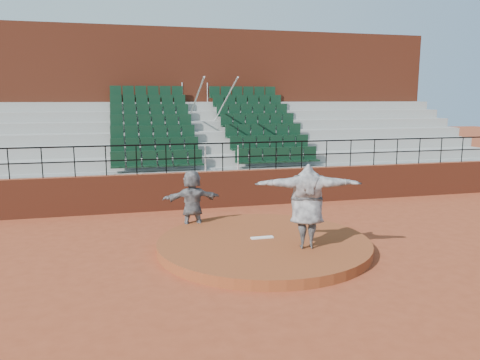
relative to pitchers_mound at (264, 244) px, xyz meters
name	(u,v)px	position (x,y,z in m)	size (l,w,h in m)	color
ground	(264,249)	(0.00, 0.00, -0.12)	(90.00, 90.00, 0.00)	brown
pitchers_mound	(264,244)	(0.00, 0.00, 0.00)	(5.50, 5.50, 0.25)	brown
pitching_rubber	(262,238)	(0.00, 0.15, 0.14)	(0.60, 0.15, 0.03)	white
boundary_wall	(223,189)	(0.00, 5.00, 0.53)	(24.00, 0.30, 1.30)	maroon
wall_railing	(223,151)	(0.00, 5.00, 1.90)	(24.04, 0.05, 1.03)	black
seating_deck	(205,155)	(0.00, 8.65, 1.32)	(24.00, 5.97, 4.63)	gray
press_box_facade	(191,105)	(0.00, 12.60, 3.43)	(24.00, 3.00, 7.10)	maroon
pitcher	(307,206)	(0.83, -0.85, 1.17)	(2.56, 0.70, 2.08)	black
fielder	(192,201)	(-1.54, 2.13, 0.79)	(1.70, 0.54, 1.83)	black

